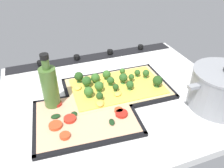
{
  "coord_description": "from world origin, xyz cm",
  "views": [
    {
      "loc": [
        25.72,
        64.56,
        51.13
      ],
      "look_at": [
        2.44,
        0.86,
        5.48
      ],
      "focal_mm": 35.85,
      "sensor_mm": 36.0,
      "label": 1
    }
  ],
  "objects": [
    {
      "name": "baking_tray_back",
      "position": [
        14.98,
        9.74,
        0.37
      ],
      "size": [
        35.58,
        28.17,
        1.3
      ],
      "color": "black",
      "rests_on": "ground_plane"
    },
    {
      "name": "stove_control_panel",
      "position": [
        0.0,
        -32.15,
        0.54
      ],
      "size": [
        82.14,
        7.0,
        2.6
      ],
      "color": "black",
      "rests_on": "ground_plane"
    },
    {
      "name": "baking_tray_front",
      "position": [
        -0.93,
        -2.27,
        0.36
      ],
      "size": [
        40.7,
        26.72,
        1.3
      ],
      "color": "black",
      "rests_on": "ground_plane"
    },
    {
      "name": "oil_bottle",
      "position": [
        24.18,
        0.29,
        8.58
      ],
      "size": [
        5.51,
        5.51,
        20.87
      ],
      "color": "#476B2D",
      "rests_on": "ground_plane"
    },
    {
      "name": "veggie_pizza_back",
      "position": [
        15.4,
        9.63,
        1.08
      ],
      "size": [
        33.0,
        25.6,
        1.9
      ],
      "color": "#DBA57F",
      "rests_on": "baking_tray_back"
    },
    {
      "name": "cooking_pot",
      "position": [
        -30.92,
        18.5,
        6.93
      ],
      "size": [
        27.71,
        20.92,
        16.18
      ],
      "color": "gray",
      "rests_on": "ground_plane"
    },
    {
      "name": "broccoli_pizza",
      "position": [
        -0.03,
        -2.51,
        2.12
      ],
      "size": [
        38.24,
        24.26,
        6.01
      ],
      "color": "#D3B77F",
      "rests_on": "baking_tray_front"
    },
    {
      "name": "ground_plane",
      "position": [
        0.0,
        0.0,
        -1.5
      ],
      "size": [
        85.56,
        71.3,
        3.0
      ],
      "primitive_type": "cube",
      "color": "white"
    }
  ]
}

